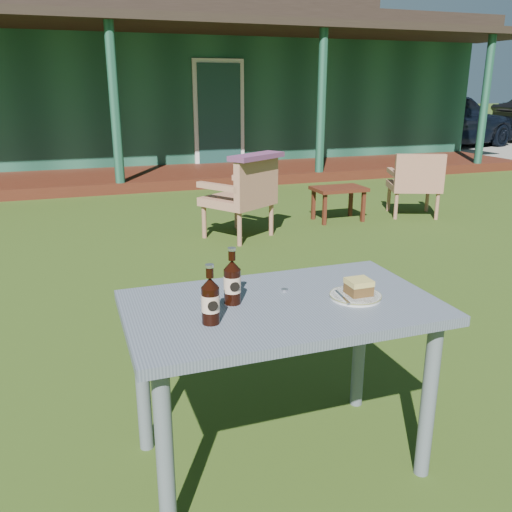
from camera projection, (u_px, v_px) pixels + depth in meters
name	position (u px, v px, depth m)	size (l,w,h in m)	color
ground	(194.00, 316.00, 3.75)	(80.00, 80.00, 0.00)	#334916
pavilion	(93.00, 83.00, 11.73)	(15.80, 8.30, 3.45)	#1D4C38
gravel_strip	(501.00, 145.00, 14.71)	(9.00, 6.00, 0.02)	gray
car_near	(444.00, 119.00, 13.85)	(1.70, 4.23, 1.44)	black
cafe_table	(281.00, 326.00, 2.12)	(1.20, 0.70, 0.72)	#545C6A
plate	(355.00, 296.00, 2.14)	(0.20, 0.20, 0.01)	silver
cake_slice	(359.00, 287.00, 2.13)	(0.09, 0.09, 0.06)	#503519
fork	(342.00, 297.00, 2.11)	(0.01, 0.14, 0.00)	silver
cola_bottle_near	(232.00, 281.00, 2.06)	(0.07, 0.07, 0.22)	black
cola_bottle_far	(210.00, 300.00, 1.89)	(0.06, 0.07, 0.22)	black
bottle_cap	(285.00, 290.00, 2.21)	(0.03, 0.03, 0.01)	silver
armchair_left	(244.00, 194.00, 5.56)	(0.83, 0.82, 0.84)	#A26B51
armchair_right	(416.00, 181.00, 6.50)	(0.73, 0.71, 0.77)	#A26B51
floral_throw	(257.00, 156.00, 5.34)	(0.65, 0.21, 0.05)	#633256
side_table	(339.00, 192.00, 6.33)	(0.60, 0.40, 0.40)	#481D11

